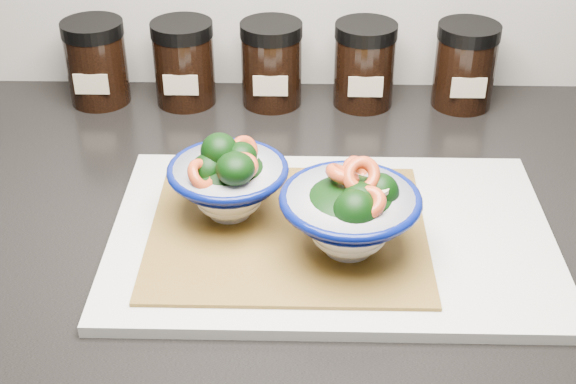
{
  "coord_description": "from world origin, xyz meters",
  "views": [
    {
      "loc": [
        0.06,
        0.71,
        1.39
      ],
      "look_at": [
        0.05,
        1.37,
        0.96
      ],
      "focal_mm": 50.0,
      "sensor_mm": 36.0,
      "label": 1
    }
  ],
  "objects_px": {
    "spice_jar_b": "(184,63)",
    "cutting_board": "(331,235)",
    "spice_jar_a": "(96,62)",
    "bowl_right": "(351,213)",
    "spice_jar_e": "(465,65)",
    "spice_jar_c": "(272,64)",
    "spice_jar_d": "(364,65)",
    "bowl_left": "(228,180)"
  },
  "relations": [
    {
      "from": "spice_jar_a",
      "to": "cutting_board",
      "type": "bearing_deg",
      "value": -45.81
    },
    {
      "from": "cutting_board",
      "to": "bowl_left",
      "type": "relative_size",
      "value": 3.61
    },
    {
      "from": "spice_jar_a",
      "to": "bowl_right",
      "type": "bearing_deg",
      "value": -47.36
    },
    {
      "from": "spice_jar_a",
      "to": "spice_jar_c",
      "type": "relative_size",
      "value": 1.0
    },
    {
      "from": "cutting_board",
      "to": "bowl_left",
      "type": "xyz_separation_m",
      "value": [
        -0.11,
        0.02,
        0.05
      ]
    },
    {
      "from": "cutting_board",
      "to": "spice_jar_a",
      "type": "xyz_separation_m",
      "value": [
        -0.31,
        0.32,
        0.05
      ]
    },
    {
      "from": "spice_jar_b",
      "to": "spice_jar_c",
      "type": "xyz_separation_m",
      "value": [
        0.12,
        0.0,
        0.0
      ]
    },
    {
      "from": "bowl_right",
      "to": "spice_jar_a",
      "type": "bearing_deg",
      "value": 132.64
    },
    {
      "from": "bowl_right",
      "to": "spice_jar_e",
      "type": "relative_size",
      "value": 1.21
    },
    {
      "from": "bowl_right",
      "to": "spice_jar_d",
      "type": "height_order",
      "value": "bowl_right"
    },
    {
      "from": "cutting_board",
      "to": "spice_jar_e",
      "type": "relative_size",
      "value": 3.98
    },
    {
      "from": "spice_jar_a",
      "to": "spice_jar_e",
      "type": "height_order",
      "value": "same"
    },
    {
      "from": "spice_jar_b",
      "to": "spice_jar_e",
      "type": "xyz_separation_m",
      "value": [
        0.37,
        0.0,
        0.0
      ]
    },
    {
      "from": "cutting_board",
      "to": "spice_jar_e",
      "type": "height_order",
      "value": "spice_jar_e"
    },
    {
      "from": "spice_jar_a",
      "to": "spice_jar_b",
      "type": "bearing_deg",
      "value": 0.0
    },
    {
      "from": "cutting_board",
      "to": "spice_jar_d",
      "type": "xyz_separation_m",
      "value": [
        0.05,
        0.32,
        0.05
      ]
    },
    {
      "from": "spice_jar_e",
      "to": "bowl_right",
      "type": "bearing_deg",
      "value": -115.22
    },
    {
      "from": "cutting_board",
      "to": "spice_jar_d",
      "type": "bearing_deg",
      "value": 81.1
    },
    {
      "from": "spice_jar_b",
      "to": "spice_jar_e",
      "type": "distance_m",
      "value": 0.37
    },
    {
      "from": "spice_jar_a",
      "to": "spice_jar_e",
      "type": "xyz_separation_m",
      "value": [
        0.49,
        0.0,
        0.0
      ]
    },
    {
      "from": "spice_jar_c",
      "to": "spice_jar_d",
      "type": "height_order",
      "value": "same"
    },
    {
      "from": "bowl_right",
      "to": "spice_jar_b",
      "type": "distance_m",
      "value": 0.41
    },
    {
      "from": "cutting_board",
      "to": "spice_jar_e",
      "type": "xyz_separation_m",
      "value": [
        0.18,
        0.32,
        0.05
      ]
    },
    {
      "from": "spice_jar_a",
      "to": "spice_jar_c",
      "type": "bearing_deg",
      "value": 0.0
    },
    {
      "from": "bowl_left",
      "to": "spice_jar_e",
      "type": "distance_m",
      "value": 0.41
    },
    {
      "from": "bowl_right",
      "to": "spice_jar_c",
      "type": "relative_size",
      "value": 1.21
    },
    {
      "from": "bowl_right",
      "to": "spice_jar_d",
      "type": "bearing_deg",
      "value": 84.66
    },
    {
      "from": "cutting_board",
      "to": "spice_jar_d",
      "type": "relative_size",
      "value": 3.98
    },
    {
      "from": "bowl_left",
      "to": "spice_jar_a",
      "type": "relative_size",
      "value": 1.1
    },
    {
      "from": "bowl_left",
      "to": "bowl_right",
      "type": "xyz_separation_m",
      "value": [
        0.12,
        -0.06,
        0.0
      ]
    },
    {
      "from": "spice_jar_b",
      "to": "spice_jar_a",
      "type": "bearing_deg",
      "value": 180.0
    },
    {
      "from": "spice_jar_b",
      "to": "spice_jar_e",
      "type": "height_order",
      "value": "same"
    },
    {
      "from": "spice_jar_e",
      "to": "spice_jar_c",
      "type": "bearing_deg",
      "value": 180.0
    },
    {
      "from": "cutting_board",
      "to": "spice_jar_c",
      "type": "bearing_deg",
      "value": 103.12
    },
    {
      "from": "bowl_left",
      "to": "spice_jar_b",
      "type": "relative_size",
      "value": 1.1
    },
    {
      "from": "spice_jar_d",
      "to": "bowl_right",
      "type": "bearing_deg",
      "value": -95.34
    },
    {
      "from": "spice_jar_b",
      "to": "cutting_board",
      "type": "bearing_deg",
      "value": -58.96
    },
    {
      "from": "spice_jar_c",
      "to": "spice_jar_d",
      "type": "bearing_deg",
      "value": 0.0
    },
    {
      "from": "spice_jar_a",
      "to": "spice_jar_b",
      "type": "height_order",
      "value": "same"
    },
    {
      "from": "spice_jar_c",
      "to": "spice_jar_e",
      "type": "xyz_separation_m",
      "value": [
        0.26,
        0.0,
        0.0
      ]
    },
    {
      "from": "spice_jar_d",
      "to": "bowl_left",
      "type": "bearing_deg",
      "value": -118.07
    },
    {
      "from": "spice_jar_b",
      "to": "spice_jar_e",
      "type": "bearing_deg",
      "value": 0.0
    }
  ]
}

